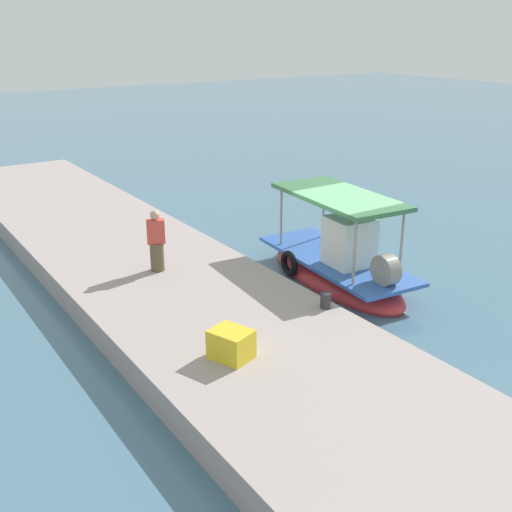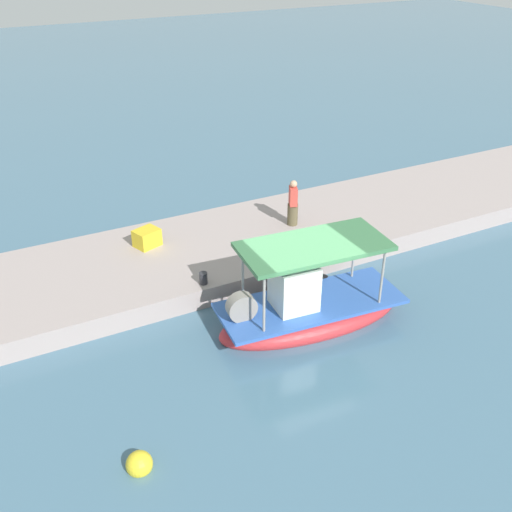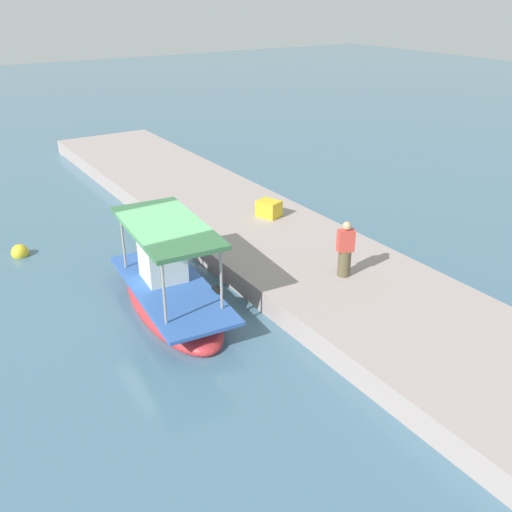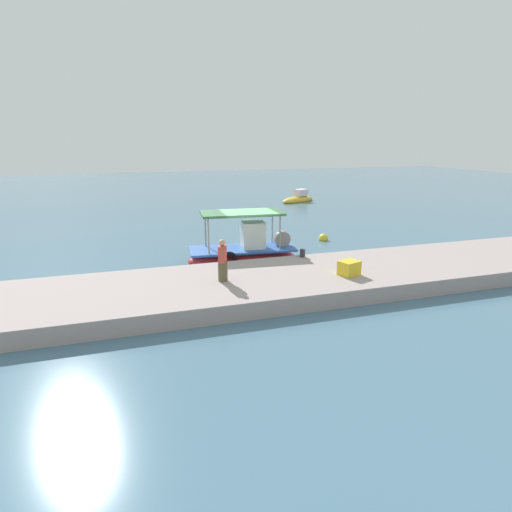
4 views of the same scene
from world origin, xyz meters
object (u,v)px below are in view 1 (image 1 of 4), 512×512
at_px(cargo_crate, 231,344).
at_px(fisherman_near_bollard, 156,244).
at_px(main_fishing_boat, 338,266).
at_px(mooring_bollard, 325,300).

bearing_deg(cargo_crate, fisherman_near_bollard, 170.87).
distance_m(main_fishing_boat, fisherman_near_bollard, 4.98).
height_order(main_fishing_boat, fisherman_near_bollard, main_fishing_boat).
relative_size(mooring_bollard, cargo_crate, 0.47).
bearing_deg(main_fishing_boat, mooring_bollard, -46.17).
xyz_separation_m(mooring_bollard, cargo_crate, (0.73, -2.97, 0.11)).
height_order(fisherman_near_bollard, mooring_bollard, fisherman_near_bollard).
xyz_separation_m(main_fishing_boat, mooring_bollard, (2.17, -2.26, 0.36)).
height_order(main_fishing_boat, cargo_crate, main_fishing_boat).
bearing_deg(mooring_bollard, main_fishing_boat, 133.83).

